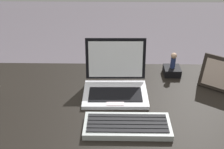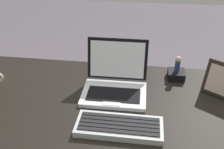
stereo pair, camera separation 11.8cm
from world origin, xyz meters
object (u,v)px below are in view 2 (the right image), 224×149
at_px(external_keyboard, 119,126).
at_px(photo_frame, 222,81).
at_px(figurine, 178,63).
at_px(laptop_front, 116,83).
at_px(figurine_stand, 176,75).

bearing_deg(external_keyboard, photo_frame, 33.52).
xyz_separation_m(external_keyboard, figurine, (0.24, 0.41, 0.07)).
bearing_deg(laptop_front, external_keyboard, -79.86).
distance_m(laptop_front, figurine, 0.33).
xyz_separation_m(laptop_front, photo_frame, (0.47, 0.03, 0.03)).
height_order(laptop_front, figurine_stand, laptop_front).
bearing_deg(figurine_stand, photo_frame, -33.55).
relative_size(laptop_front, photo_frame, 1.82).
relative_size(external_keyboard, photo_frame, 2.09).
bearing_deg(photo_frame, figurine_stand, 146.45).
height_order(laptop_front, external_keyboard, laptop_front).
distance_m(laptop_front, photo_frame, 0.48).
height_order(figurine_stand, figurine, figurine).
bearing_deg(figurine_stand, external_keyboard, -120.81).
bearing_deg(figurine, figurine_stand, 90.00).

